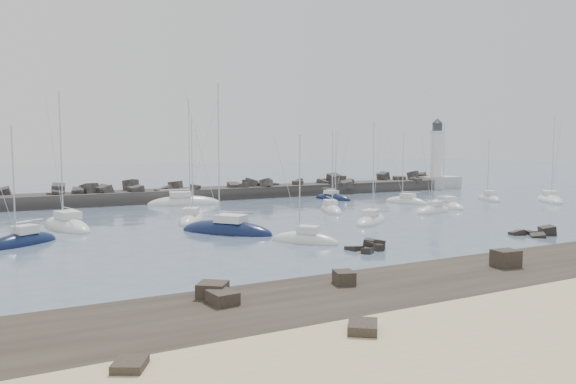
# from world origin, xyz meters

# --- Properties ---
(ground) EXTENTS (400.00, 400.00, 0.00)m
(ground) POSITION_xyz_m (0.00, 0.00, 0.00)
(ground) COLOR #4C5F77
(ground) RESTS_ON ground
(rock_shelf) EXTENTS (140.00, 12.00, 1.87)m
(rock_shelf) POSITION_xyz_m (-0.12, -21.98, 0.02)
(rock_shelf) COLOR black
(rock_shelf) RESTS_ON ground
(rock_cluster_near) EXTENTS (4.20, 4.20, 1.47)m
(rock_cluster_near) POSITION_xyz_m (-4.03, -8.55, 0.08)
(rock_cluster_near) COLOR black
(rock_cluster_near) RESTS_ON ground
(rock_cluster_far) EXTENTS (4.18, 3.55, 1.74)m
(rock_cluster_far) POSITION_xyz_m (14.11, -10.87, 0.04)
(rock_cluster_far) COLOR black
(rock_cluster_far) RESTS_ON ground
(breakwater) EXTENTS (115.00, 7.48, 4.98)m
(breakwater) POSITION_xyz_m (-7.47, 38.02, 0.35)
(breakwater) COLOR #2B2826
(breakwater) RESTS_ON ground
(lighthouse) EXTENTS (7.00, 7.00, 14.60)m
(lighthouse) POSITION_xyz_m (47.00, 38.00, 3.09)
(lighthouse) COLOR #B0B0AA
(lighthouse) RESTS_ON ground
(sailboat_1) EXTENTS (5.39, 10.22, 15.49)m
(sailboat_1) POSITION_xyz_m (-25.52, 15.57, 0.15)
(sailboat_1) COLOR silver
(sailboat_1) RESTS_ON ground
(sailboat_2) EXTENTS (7.08, 5.83, 11.51)m
(sailboat_2) POSITION_xyz_m (-30.20, 7.38, 0.16)
(sailboat_2) COLOR #0E183B
(sailboat_2) RESTS_ON ground
(sailboat_3) EXTENTS (6.09, 8.13, 12.67)m
(sailboat_3) POSITION_xyz_m (-12.20, 14.43, 0.14)
(sailboat_3) COLOR silver
(sailboat_3) RESTS_ON ground
(sailboat_4) EXTENTS (11.09, 5.38, 16.73)m
(sailboat_4) POSITION_xyz_m (-7.43, 32.01, 0.15)
(sailboat_4) COLOR silver
(sailboat_4) RESTS_ON ground
(sailboat_5) EXTENTS (5.48, 6.50, 10.59)m
(sailboat_5) POSITION_xyz_m (-7.57, -3.48, 0.14)
(sailboat_5) COLOR silver
(sailboat_5) RESTS_ON ground
(sailboat_6) EXTENTS (4.34, 7.54, 11.51)m
(sailboat_6) POSITION_xyz_m (6.93, 14.73, 0.14)
(sailboat_6) COLOR silver
(sailboat_6) RESTS_ON ground
(sailboat_7) EXTENTS (7.58, 6.48, 12.18)m
(sailboat_7) POSITION_xyz_m (5.32, 3.86, 0.13)
(sailboat_7) COLOR silver
(sailboat_7) RESTS_ON ground
(sailboat_8) EXTENTS (3.84, 7.73, 11.74)m
(sailboat_8) POSITION_xyz_m (15.85, 28.06, 0.13)
(sailboat_8) COLOR #0E183B
(sailboat_8) RESTS_ON ground
(sailboat_9) EXTENTS (7.00, 3.72, 10.76)m
(sailboat_9) POSITION_xyz_m (18.14, 7.59, 0.14)
(sailboat_9) COLOR silver
(sailboat_9) RESTS_ON ground
(sailboat_10) EXTENTS (4.27, 7.43, 11.31)m
(sailboat_10) POSITION_xyz_m (22.48, 18.21, 0.13)
(sailboat_10) COLOR silver
(sailboat_10) RESTS_ON ground
(sailboat_11) EXTENTS (7.64, 8.85, 14.12)m
(sailboat_11) POSITION_xyz_m (43.71, 9.62, 0.13)
(sailboat_11) COLOR silver
(sailboat_11) RESTS_ON ground
(sailboat_12) EXTENTS (4.50, 6.87, 10.65)m
(sailboat_12) POSITION_xyz_m (36.86, 15.35, 0.14)
(sailboat_12) COLOR silver
(sailboat_12) RESTS_ON ground
(sailboat_13) EXTENTS (4.03, 8.40, 12.79)m
(sailboat_13) POSITION_xyz_m (23.78, 11.29, 0.14)
(sailboat_13) COLOR silver
(sailboat_13) RESTS_ON ground
(sailboat_14) EXTENTS (8.71, 9.98, 16.01)m
(sailboat_14) POSITION_xyz_m (-11.75, 4.93, 0.15)
(sailboat_14) COLOR #0E183B
(sailboat_14) RESTS_ON ground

